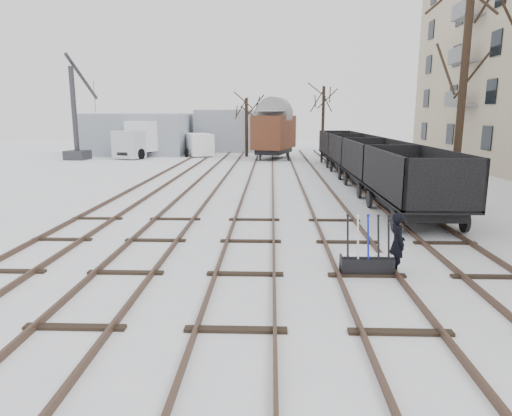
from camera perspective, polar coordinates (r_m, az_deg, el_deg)
The scene contains 17 objects.
ground at distance 11.44m, azimuth -1.37°, elevation -8.39°, with size 120.00×120.00×0.00m, color white.
tracks at distance 24.72m, azimuth 0.45°, elevation 2.65°, with size 13.90×52.00×0.16m.
shed_left at distance 48.72m, azimuth -14.49°, elevation 9.02°, with size 10.00×8.00×4.10m.
shed_right at distance 50.98m, azimuth -3.32°, elevation 9.68°, with size 7.00×6.00×4.50m.
ground_frame at distance 11.76m, azimuth 13.67°, elevation -6.71°, with size 1.30×0.43×1.49m.
worker at distance 11.88m, azimuth 17.24°, elevation -4.21°, with size 0.57×0.37×1.56m, color black.
freight_wagon_a at distance 18.29m, azimuth 18.99°, elevation 1.79°, with size 2.56×6.39×2.61m.
freight_wagon_b at distance 24.42m, azimuth 14.67°, elevation 4.35°, with size 2.56×6.39×2.61m.
freight_wagon_c at distance 30.66m, azimuth 12.08°, elevation 5.87°, with size 2.56×6.39×2.61m.
freight_wagon_d at distance 36.95m, azimuth 10.37°, elevation 6.86°, with size 2.56×6.39×2.61m.
box_van_wagon at distance 41.47m, azimuth 2.30°, elevation 9.58°, with size 4.38×6.17×4.25m.
lorry at distance 44.77m, azimuth -13.49°, elevation 8.46°, with size 4.09×7.71×3.35m.
panel_van at distance 45.15m, azimuth -7.12°, elevation 7.92°, with size 3.53×5.23×2.12m.
crane at distance 43.89m, azimuth -21.50°, elevation 8.79°, with size 1.98×5.35×9.06m.
tree_near at distance 19.79m, azimuth 24.24°, elevation 11.13°, with size 0.30×0.30×8.20m, color black.
tree_far_left at distance 43.65m, azimuth -1.20°, elevation 10.01°, with size 0.30×0.30×5.46m, color black.
tree_far_right at distance 46.64m, azimuth 8.37°, elevation 10.74°, with size 0.30×0.30×6.67m, color black.
Camera 1 is at (0.64, -10.74, 3.90)m, focal length 32.00 mm.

